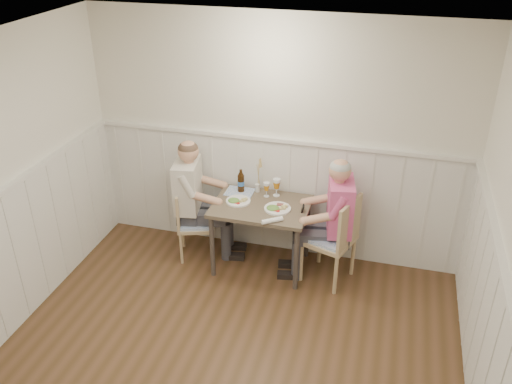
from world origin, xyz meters
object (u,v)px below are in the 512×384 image
dining_table (261,213)px  grass_vase (257,176)px  chair_left (191,220)px  chair_right (334,237)px  diner_cream (193,207)px  man_in_pink (334,229)px  beer_bottle (241,182)px

dining_table → grass_vase: (-0.11, 0.27, 0.28)m
dining_table → chair_left: 0.81m
chair_right → diner_cream: (-1.55, 0.10, 0.05)m
diner_cream → grass_vase: diner_cream is taller
diner_cream → man_in_pink: bearing=-0.9°
chair_left → grass_vase: grass_vase is taller
man_in_pink → beer_bottle: man_in_pink is taller
dining_table → grass_vase: grass_vase is taller
grass_vase → chair_left: bearing=-158.2°
beer_bottle → grass_vase: grass_vase is taller
chair_left → chair_right: bearing=-1.7°
diner_cream → grass_vase: (0.66, 0.21, 0.36)m
chair_right → beer_bottle: size_ratio=3.74×
chair_left → beer_bottle: (0.50, 0.22, 0.42)m
chair_right → beer_bottle: beer_bottle is taller
dining_table → chair_left: (-0.78, -0.00, -0.21)m
chair_left → beer_bottle: bearing=24.1°
diner_cream → grass_vase: size_ratio=3.29×
chair_left → grass_vase: (0.67, 0.27, 0.50)m
dining_table → beer_bottle: (-0.28, 0.22, 0.21)m
diner_cream → chair_left: bearing=-94.7°
man_in_pink → grass_vase: man_in_pink is taller
dining_table → diner_cream: bearing=175.8°
man_in_pink → diner_cream: diner_cream is taller
dining_table → chair_right: (0.77, -0.05, -0.13)m
chair_right → grass_vase: bearing=160.5°
man_in_pink → diner_cream: 1.53m
dining_table → beer_bottle: bearing=141.5°
dining_table → chair_left: chair_left is taller
chair_right → diner_cream: bearing=176.2°
chair_right → beer_bottle: 1.14m
dining_table → chair_left: size_ratio=1.20×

